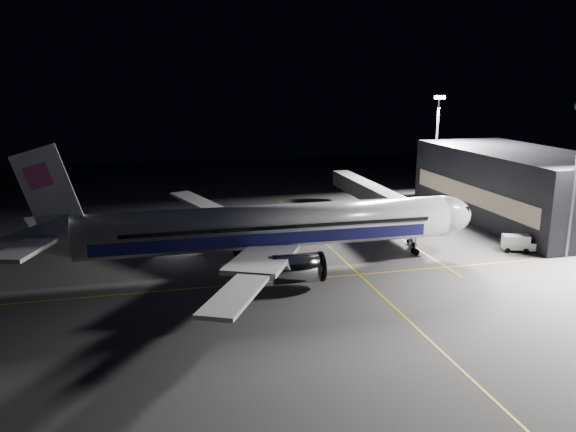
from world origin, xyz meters
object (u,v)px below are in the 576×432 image
(baggage_tug, at_px, (175,237))
(safety_cone_a, at_px, (294,252))
(airliner, at_px, (262,228))
(floodlight_mast_north, at_px, (437,139))
(safety_cone_b, at_px, (258,238))
(service_truck, at_px, (519,243))
(jet_bridge, at_px, (376,196))
(safety_cone_c, at_px, (206,258))

(baggage_tug, distance_m, safety_cone_a, 18.58)
(airliner, relative_size, floodlight_mast_north, 2.97)
(airliner, height_order, safety_cone_b, airliner)
(safety_cone_b, bearing_deg, baggage_tug, 173.67)
(service_truck, bearing_deg, jet_bridge, 143.49)
(baggage_tug, xyz_separation_m, safety_cone_b, (12.24, -1.36, -0.47))
(jet_bridge, height_order, service_truck, jet_bridge)
(safety_cone_b, distance_m, safety_cone_c, 11.86)
(airliner, bearing_deg, floodlight_mast_north, 37.91)
(airliner, bearing_deg, safety_cone_b, 82.28)
(safety_cone_a, height_order, safety_cone_b, safety_cone_a)
(service_truck, xyz_separation_m, baggage_tug, (-46.93, 15.91, -0.47))
(floodlight_mast_north, height_order, safety_cone_a, floodlight_mast_north)
(service_truck, xyz_separation_m, safety_cone_b, (-34.69, 14.56, -0.94))
(airliner, relative_size, safety_cone_b, 96.67)
(service_truck, height_order, safety_cone_c, service_truck)
(jet_bridge, relative_size, service_truck, 6.97)
(airliner, distance_m, safety_cone_b, 13.43)
(service_truck, distance_m, baggage_tug, 49.56)
(floodlight_mast_north, xyz_separation_m, safety_cone_b, (-39.39, -19.58, -12.05))
(floodlight_mast_north, distance_m, baggage_tug, 55.97)
(airliner, relative_size, safety_cone_a, 91.91)
(floodlight_mast_north, bearing_deg, baggage_tug, -160.56)
(airliner, bearing_deg, service_truck, -3.38)
(jet_bridge, bearing_deg, safety_cone_a, -141.75)
(service_truck, height_order, baggage_tug, service_truck)
(baggage_tug, height_order, safety_cone_b, baggage_tug)
(jet_bridge, distance_m, service_truck, 24.42)
(safety_cone_b, height_order, safety_cone_c, safety_cone_b)
(service_truck, relative_size, safety_cone_a, 7.38)
(floodlight_mast_north, height_order, baggage_tug, floodlight_mast_north)
(jet_bridge, xyz_separation_m, safety_cone_c, (-30.00, -13.80, -4.29))
(airliner, height_order, jet_bridge, airliner)
(safety_cone_b, bearing_deg, safety_cone_a, -67.04)
(service_truck, xyz_separation_m, safety_cone_a, (-31.13, 6.15, -0.93))
(floodlight_mast_north, relative_size, service_truck, 4.19)
(service_truck, relative_size, safety_cone_c, 8.46)
(safety_cone_a, height_order, safety_cone_c, safety_cone_a)
(airliner, relative_size, service_truck, 12.45)
(airliner, distance_m, safety_cone_c, 9.47)
(safety_cone_c, bearing_deg, service_truck, -8.41)
(jet_bridge, distance_m, safety_cone_c, 33.30)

